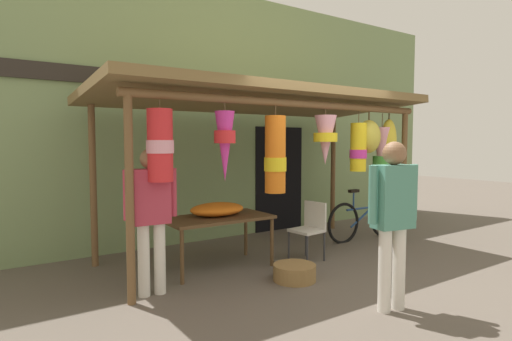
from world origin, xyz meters
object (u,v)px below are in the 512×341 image
(display_table, at_px, (217,221))
(folding_chair, at_px, (310,225))
(flower_heap_on_table, at_px, (218,209))
(customer_foreground, at_px, (393,211))
(vendor_in_orange, at_px, (151,209))
(wicker_basket_by_table, at_px, (295,272))
(parked_bicycle, at_px, (364,219))

(display_table, distance_m, folding_chair, 1.37)
(flower_heap_on_table, height_order, customer_foreground, customer_foreground)
(flower_heap_on_table, bearing_deg, folding_chair, -19.76)
(vendor_in_orange, bearing_deg, flower_heap_on_table, 24.66)
(flower_heap_on_table, relative_size, wicker_basket_by_table, 1.45)
(flower_heap_on_table, xyz_separation_m, wicker_basket_by_table, (0.50, -1.03, -0.70))
(parked_bicycle, distance_m, customer_foreground, 3.25)
(display_table, xyz_separation_m, vendor_in_orange, (-1.09, -0.47, 0.32))
(folding_chair, bearing_deg, display_table, 163.06)
(display_table, xyz_separation_m, parked_bicycle, (2.98, 0.06, -0.29))
(flower_heap_on_table, xyz_separation_m, folding_chair, (1.26, -0.45, -0.29))
(folding_chair, height_order, vendor_in_orange, vendor_in_orange)
(customer_foreground, bearing_deg, wicker_basket_by_table, 100.49)
(wicker_basket_by_table, xyz_separation_m, vendor_in_orange, (-1.63, 0.51, 0.87))
(wicker_basket_by_table, distance_m, customer_foreground, 1.57)
(display_table, bearing_deg, flower_heap_on_table, 49.01)
(display_table, bearing_deg, folding_chair, -16.94)
(vendor_in_orange, distance_m, customer_foreground, 2.57)
(flower_heap_on_table, bearing_deg, customer_foreground, -72.32)
(parked_bicycle, relative_size, vendor_in_orange, 1.07)
(vendor_in_orange, height_order, customer_foreground, customer_foreground)
(folding_chair, height_order, parked_bicycle, parked_bicycle)
(flower_heap_on_table, relative_size, vendor_in_orange, 0.47)
(flower_heap_on_table, xyz_separation_m, parked_bicycle, (2.93, 0.00, -0.45))
(display_table, xyz_separation_m, wicker_basket_by_table, (0.54, -0.98, -0.54))
(customer_foreground, bearing_deg, vendor_in_orange, 136.45)
(parked_bicycle, bearing_deg, folding_chair, -164.77)
(customer_foreground, bearing_deg, folding_chair, 73.91)
(folding_chair, distance_m, vendor_in_orange, 2.44)
(parked_bicycle, bearing_deg, display_table, -178.91)
(flower_heap_on_table, height_order, parked_bicycle, parked_bicycle)
(wicker_basket_by_table, height_order, vendor_in_orange, vendor_in_orange)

